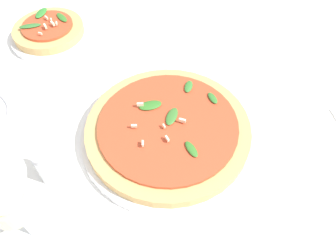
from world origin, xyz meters
The scene contains 5 objects.
ground_plane centered at (0.00, 0.00, 0.00)m, with size 6.00×6.00×0.00m, color white.
pizza_arugula_main centered at (0.03, 0.02, 0.02)m, with size 0.30×0.30×0.05m.
pizza_personal_side centered at (0.37, 0.22, 0.02)m, with size 0.17×0.17×0.05m.
wine_glass centered at (-0.09, 0.25, 0.11)m, with size 0.08×0.08×0.16m.
shaker_pepper centered at (0.00, 0.22, 0.03)m, with size 0.03×0.03×0.07m.
Camera 1 is at (-0.30, 0.10, 0.47)m, focal length 35.00 mm.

